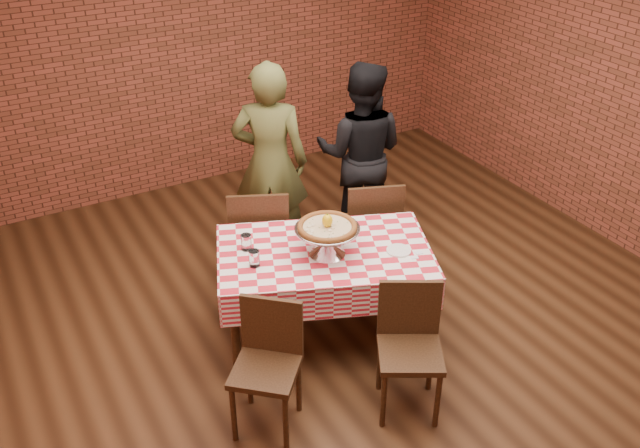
{
  "coord_description": "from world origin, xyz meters",
  "views": [
    {
      "loc": [
        -2.19,
        -3.44,
        3.41
      ],
      "look_at": [
        -0.17,
        0.2,
        0.94
      ],
      "focal_mm": 40.0,
      "sensor_mm": 36.0,
      "label": 1
    }
  ],
  "objects_px": {
    "diner_olive": "(270,163)",
    "diner_black": "(360,154)",
    "chair_near_left": "(266,373)",
    "water_glass_right": "(246,242)",
    "chair_near_right": "(410,355)",
    "water_glass_left": "(254,258)",
    "table": "(324,295)",
    "chair_far_left": "(260,235)",
    "pizza": "(327,227)",
    "chair_far_right": "(369,226)",
    "pizza_stand": "(327,241)",
    "condiment_caddy": "(324,221)"
  },
  "relations": [
    {
      "from": "table",
      "to": "chair_near_right",
      "type": "distance_m",
      "value": 0.89
    },
    {
      "from": "condiment_caddy",
      "to": "chair_far_right",
      "type": "height_order",
      "value": "chair_far_right"
    },
    {
      "from": "chair_far_left",
      "to": "pizza_stand",
      "type": "bearing_deg",
      "value": 121.94
    },
    {
      "from": "water_glass_left",
      "to": "water_glass_right",
      "type": "bearing_deg",
      "value": 80.48
    },
    {
      "from": "chair_far_left",
      "to": "table",
      "type": "bearing_deg",
      "value": 122.46
    },
    {
      "from": "pizza",
      "to": "water_glass_right",
      "type": "distance_m",
      "value": 0.58
    },
    {
      "from": "water_glass_left",
      "to": "chair_near_right",
      "type": "height_order",
      "value": "same"
    },
    {
      "from": "diner_black",
      "to": "chair_far_right",
      "type": "bearing_deg",
      "value": 104.92
    },
    {
      "from": "diner_olive",
      "to": "chair_far_right",
      "type": "bearing_deg",
      "value": 158.52
    },
    {
      "from": "water_glass_left",
      "to": "chair_near_left",
      "type": "relative_size",
      "value": 0.13
    },
    {
      "from": "condiment_caddy",
      "to": "diner_olive",
      "type": "xyz_separation_m",
      "value": [
        0.05,
        0.99,
        0.03
      ]
    },
    {
      "from": "pizza",
      "to": "chair_near_left",
      "type": "bearing_deg",
      "value": -143.58
    },
    {
      "from": "pizza",
      "to": "chair_far_right",
      "type": "height_order",
      "value": "pizza"
    },
    {
      "from": "pizza_stand",
      "to": "chair_near_left",
      "type": "relative_size",
      "value": 0.52
    },
    {
      "from": "water_glass_right",
      "to": "chair_near_right",
      "type": "xyz_separation_m",
      "value": [
        0.58,
        -1.15,
        -0.38
      ]
    },
    {
      "from": "water_glass_left",
      "to": "chair_near_right",
      "type": "bearing_deg",
      "value": -56.59
    },
    {
      "from": "pizza",
      "to": "condiment_caddy",
      "type": "xyz_separation_m",
      "value": [
        0.14,
        0.29,
        -0.14
      ]
    },
    {
      "from": "water_glass_left",
      "to": "condiment_caddy",
      "type": "xyz_separation_m",
      "value": [
        0.63,
        0.19,
        0.01
      ]
    },
    {
      "from": "chair_near_left",
      "to": "diner_olive",
      "type": "relative_size",
      "value": 0.5
    },
    {
      "from": "water_glass_left",
      "to": "chair_far_left",
      "type": "bearing_deg",
      "value": 63.74
    },
    {
      "from": "pizza_stand",
      "to": "chair_near_right",
      "type": "bearing_deg",
      "value": -81.55
    },
    {
      "from": "water_glass_right",
      "to": "condiment_caddy",
      "type": "bearing_deg",
      "value": -2.23
    },
    {
      "from": "chair_near_right",
      "to": "diner_black",
      "type": "height_order",
      "value": "diner_black"
    },
    {
      "from": "table",
      "to": "chair_near_left",
      "type": "xyz_separation_m",
      "value": [
        -0.73,
        -0.58,
        0.06
      ]
    },
    {
      "from": "water_glass_right",
      "to": "chair_near_right",
      "type": "bearing_deg",
      "value": -63.04
    },
    {
      "from": "water_glass_left",
      "to": "diner_olive",
      "type": "bearing_deg",
      "value": 59.95
    },
    {
      "from": "pizza",
      "to": "diner_olive",
      "type": "xyz_separation_m",
      "value": [
        0.19,
        1.28,
        -0.11
      ]
    },
    {
      "from": "water_glass_left",
      "to": "chair_far_right",
      "type": "height_order",
      "value": "chair_far_right"
    },
    {
      "from": "chair_far_right",
      "to": "diner_olive",
      "type": "bearing_deg",
      "value": -32.14
    },
    {
      "from": "water_glass_left",
      "to": "pizza",
      "type": "bearing_deg",
      "value": -11.77
    },
    {
      "from": "chair_far_right",
      "to": "table",
      "type": "bearing_deg",
      "value": 57.34
    },
    {
      "from": "table",
      "to": "chair_far_right",
      "type": "distance_m",
      "value": 0.9
    },
    {
      "from": "table",
      "to": "condiment_caddy",
      "type": "xyz_separation_m",
      "value": [
        0.14,
        0.25,
        0.45
      ]
    },
    {
      "from": "pizza",
      "to": "chair_near_left",
      "type": "height_order",
      "value": "pizza"
    },
    {
      "from": "pizza",
      "to": "chair_far_left",
      "type": "distance_m",
      "value": 1.01
    },
    {
      "from": "diner_olive",
      "to": "diner_black",
      "type": "bearing_deg",
      "value": -157.74
    },
    {
      "from": "pizza_stand",
      "to": "water_glass_left",
      "type": "bearing_deg",
      "value": 168.23
    },
    {
      "from": "pizza_stand",
      "to": "chair_far_left",
      "type": "height_order",
      "value": "pizza_stand"
    },
    {
      "from": "chair_near_left",
      "to": "water_glass_right",
      "type": "bearing_deg",
      "value": 113.45
    },
    {
      "from": "table",
      "to": "pizza",
      "type": "distance_m",
      "value": 0.59
    },
    {
      "from": "pizza",
      "to": "chair_far_left",
      "type": "xyz_separation_m",
      "value": [
        -0.12,
        0.87,
        -0.5
      ]
    },
    {
      "from": "chair_far_left",
      "to": "chair_far_right",
      "type": "bearing_deg",
      "value": -174.74
    },
    {
      "from": "table",
      "to": "condiment_caddy",
      "type": "height_order",
      "value": "condiment_caddy"
    },
    {
      "from": "condiment_caddy",
      "to": "chair_far_left",
      "type": "distance_m",
      "value": 0.73
    },
    {
      "from": "table",
      "to": "chair_near_right",
      "type": "xyz_separation_m",
      "value": [
        0.12,
        -0.88,
        0.06
      ]
    },
    {
      "from": "table",
      "to": "diner_olive",
      "type": "xyz_separation_m",
      "value": [
        0.19,
        1.24,
        0.48
      ]
    },
    {
      "from": "table",
      "to": "chair_near_left",
      "type": "distance_m",
      "value": 0.94
    },
    {
      "from": "water_glass_right",
      "to": "chair_far_right",
      "type": "distance_m",
      "value": 1.26
    },
    {
      "from": "diner_black",
      "to": "pizza_stand",
      "type": "bearing_deg",
      "value": 88.89
    },
    {
      "from": "chair_near_right",
      "to": "chair_far_left",
      "type": "distance_m",
      "value": 1.72
    }
  ]
}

